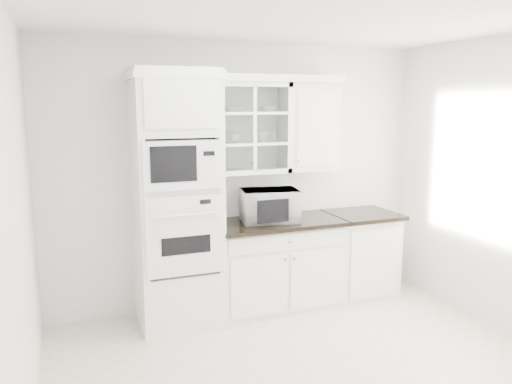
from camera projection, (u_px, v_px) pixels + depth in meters
name	position (u px, v px, depth m)	size (l,w,h in m)	color
ground	(317.00, 380.00, 3.82)	(4.00, 3.50, 0.01)	beige
room_shell	(296.00, 144.00, 3.91)	(4.00, 3.50, 2.70)	white
oven_column	(177.00, 200.00, 4.65)	(0.76, 0.68, 2.40)	white
base_cabinet_run	(276.00, 263.00, 5.17)	(1.32, 0.67, 0.92)	white
extra_base_cabinet	(359.00, 253.00, 5.52)	(0.72, 0.67, 0.92)	white
upper_cabinet_glass	(249.00, 128.00, 4.97)	(0.80, 0.33, 0.90)	white
upper_cabinet_solid	(310.00, 127.00, 5.20)	(0.55, 0.33, 0.90)	white
crown_molding	(240.00, 78.00, 4.82)	(2.14, 0.38, 0.07)	white
countertop_microwave	(269.00, 205.00, 5.02)	(0.56, 0.47, 0.32)	white
bowl_a	(234.00, 109.00, 4.86)	(0.20, 0.20, 0.05)	white
bowl_b	(269.00, 109.00, 4.99)	(0.18, 0.18, 0.05)	white
cup_a	(234.00, 138.00, 4.91)	(0.11, 0.11, 0.08)	white
cup_b	(262.00, 137.00, 5.03)	(0.11, 0.11, 0.10)	white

